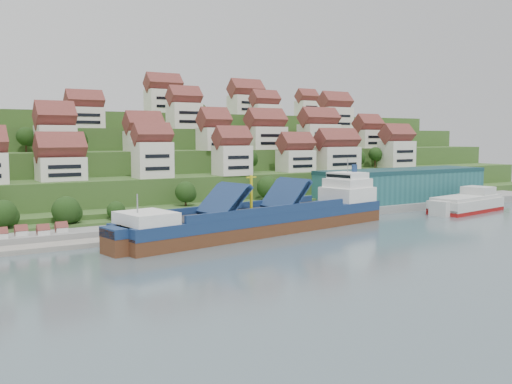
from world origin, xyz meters
TOP-DOWN VIEW (x-y plane):
  - ground at (0.00, 0.00)m, footprint 300.00×300.00m
  - quay at (20.00, 15.00)m, footprint 180.00×14.00m
  - pebble_beach at (-58.00, 12.00)m, footprint 45.00×20.00m
  - hillside at (0.00, 103.55)m, footprint 260.00×128.00m
  - hillside_village at (4.40, 58.66)m, footprint 158.94×63.73m
  - hillside_trees at (-10.64, 43.89)m, footprint 143.90×62.60m
  - warehouse at (52.00, 17.00)m, footprint 60.00×15.00m
  - flagpole at (18.11, 10.00)m, footprint 1.28×0.16m
  - beach_huts at (-60.00, 10.75)m, footprint 14.40×3.70m
  - cargo_ship at (-8.95, -0.39)m, footprint 74.42×23.83m
  - second_ship at (60.91, -0.89)m, footprint 28.29×14.23m

SIDE VIEW (x-z plane):
  - ground at x=0.00m, z-range 0.00..0.00m
  - pebble_beach at x=-58.00m, z-range 0.00..1.00m
  - quay at x=20.00m, z-range 0.00..2.20m
  - beach_huts at x=-60.00m, z-range 1.00..3.20m
  - second_ship at x=60.91m, z-range -1.55..6.29m
  - cargo_ship at x=-8.95m, z-range -4.99..11.27m
  - flagpole at x=18.11m, z-range 2.88..10.88m
  - warehouse at x=52.00m, z-range 2.20..12.20m
  - hillside at x=0.00m, z-range -4.84..26.16m
  - hillside_trees at x=-10.64m, z-range 0.41..32.22m
  - hillside_village at x=4.40m, z-range 9.34..37.92m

